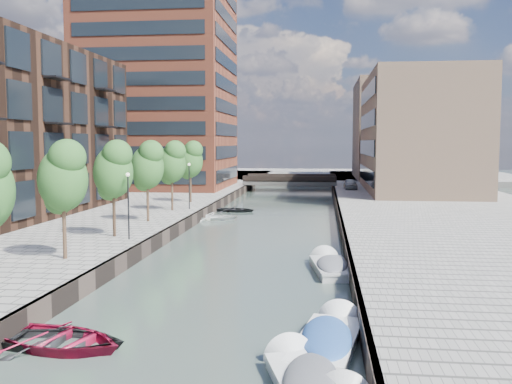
% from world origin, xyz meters
% --- Properties ---
extents(water, '(300.00, 300.00, 0.00)m').
position_xyz_m(water, '(0.00, 40.00, 0.00)').
color(water, '#38473F').
rests_on(water, ground).
extents(quay_right, '(20.00, 140.00, 1.00)m').
position_xyz_m(quay_right, '(16.00, 40.00, 0.50)').
color(quay_right, gray).
rests_on(quay_right, ground).
extents(quay_wall_left, '(0.25, 140.00, 1.00)m').
position_xyz_m(quay_wall_left, '(-6.10, 40.00, 0.50)').
color(quay_wall_left, '#332823').
rests_on(quay_wall_left, ground).
extents(quay_wall_right, '(0.25, 140.00, 1.00)m').
position_xyz_m(quay_wall_right, '(6.10, 40.00, 0.50)').
color(quay_wall_right, '#332823').
rests_on(quay_wall_right, ground).
extents(far_closure, '(80.00, 40.00, 1.00)m').
position_xyz_m(far_closure, '(0.00, 100.00, 0.50)').
color(far_closure, gray).
rests_on(far_closure, ground).
extents(tower, '(18.00, 18.00, 30.00)m').
position_xyz_m(tower, '(-17.00, 65.00, 16.00)').
color(tower, brown).
rests_on(tower, quay_left).
extents(tan_block_near, '(12.00, 25.00, 14.00)m').
position_xyz_m(tan_block_near, '(16.00, 62.00, 8.00)').
color(tan_block_near, tan).
rests_on(tan_block_near, quay_right).
extents(tan_block_far, '(12.00, 20.00, 16.00)m').
position_xyz_m(tan_block_far, '(16.00, 88.00, 9.00)').
color(tan_block_far, tan).
rests_on(tan_block_far, quay_right).
extents(bridge, '(13.00, 6.00, 1.30)m').
position_xyz_m(bridge, '(0.00, 72.00, 1.39)').
color(bridge, gray).
rests_on(bridge, ground).
extents(tree_2, '(2.50, 2.50, 5.95)m').
position_xyz_m(tree_2, '(-8.50, 18.00, 5.31)').
color(tree_2, '#382619').
rests_on(tree_2, quay_left).
extents(tree_3, '(2.50, 2.50, 5.95)m').
position_xyz_m(tree_3, '(-8.50, 25.00, 5.31)').
color(tree_3, '#382619').
rests_on(tree_3, quay_left).
extents(tree_4, '(2.50, 2.50, 5.95)m').
position_xyz_m(tree_4, '(-8.50, 32.00, 5.31)').
color(tree_4, '#382619').
rests_on(tree_4, quay_left).
extents(tree_5, '(2.50, 2.50, 5.95)m').
position_xyz_m(tree_5, '(-8.50, 39.00, 5.31)').
color(tree_5, '#382619').
rests_on(tree_5, quay_left).
extents(tree_6, '(2.50, 2.50, 5.95)m').
position_xyz_m(tree_6, '(-8.50, 46.00, 5.31)').
color(tree_6, '#382619').
rests_on(tree_6, quay_left).
extents(lamp_1, '(0.24, 0.24, 4.12)m').
position_xyz_m(lamp_1, '(-7.20, 24.00, 3.51)').
color(lamp_1, black).
rests_on(lamp_1, quay_left).
extents(lamp_2, '(0.24, 0.24, 4.12)m').
position_xyz_m(lamp_2, '(-7.20, 40.00, 3.51)').
color(lamp_2, black).
rests_on(lamp_2, quay_left).
extents(sloop_0, '(4.42, 3.20, 0.90)m').
position_xyz_m(sloop_0, '(-4.11, 8.42, 0.00)').
color(sloop_0, black).
rests_on(sloop_0, ground).
extents(sloop_2, '(5.58, 4.60, 1.00)m').
position_xyz_m(sloop_2, '(-4.25, 8.40, 0.00)').
color(sloop_2, maroon).
rests_on(sloop_2, ground).
extents(sloop_3, '(4.91, 3.93, 0.91)m').
position_xyz_m(sloop_3, '(-5.13, 40.43, 0.00)').
color(sloop_3, white).
rests_on(sloop_3, ground).
extents(sloop_4, '(4.47, 3.52, 0.84)m').
position_xyz_m(sloop_4, '(-4.14, 46.79, 0.00)').
color(sloop_4, black).
rests_on(sloop_4, ground).
extents(motorboat_1, '(3.04, 5.27, 1.66)m').
position_xyz_m(motorboat_1, '(4.24, 6.04, 0.20)').
color(motorboat_1, silver).
rests_on(motorboat_1, ground).
extents(motorboat_3, '(2.77, 5.61, 1.79)m').
position_xyz_m(motorboat_3, '(4.92, 9.66, 0.22)').
color(motorboat_3, white).
rests_on(motorboat_3, ground).
extents(motorboat_4, '(2.57, 5.48, 1.76)m').
position_xyz_m(motorboat_4, '(5.10, 21.24, 0.21)').
color(motorboat_4, '#B3B3B1').
rests_on(motorboat_4, ground).
extents(car, '(1.76, 3.91, 1.30)m').
position_xyz_m(car, '(8.14, 64.01, 1.65)').
color(car, '#9FA1A3').
rests_on(car, quay_right).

